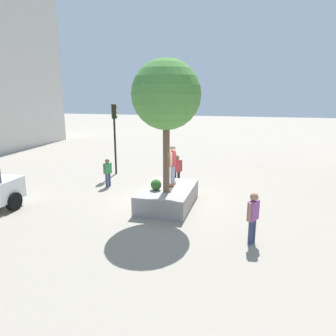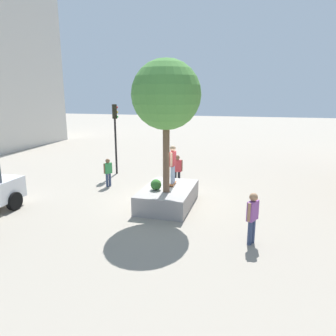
{
  "view_description": "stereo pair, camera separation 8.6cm",
  "coord_description": "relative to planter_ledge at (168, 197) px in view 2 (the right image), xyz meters",
  "views": [
    {
      "loc": [
        -13.3,
        -3.65,
        4.82
      ],
      "look_at": [
        -0.56,
        -0.22,
        1.71
      ],
      "focal_mm": 33.28,
      "sensor_mm": 36.0,
      "label": 1
    },
    {
      "loc": [
        -13.27,
        -3.73,
        4.82
      ],
      "look_at": [
        -0.56,
        -0.22,
        1.71
      ],
      "focal_mm": 33.28,
      "sensor_mm": 36.0,
      "label": 2
    }
  ],
  "objects": [
    {
      "name": "ground_plane",
      "position": [
        0.56,
        0.22,
        -0.41
      ],
      "size": [
        120.0,
        120.0,
        0.0
      ],
      "primitive_type": "plane",
      "color": "#9E9384"
    },
    {
      "name": "plaza_tree",
      "position": [
        -0.56,
        -0.08,
        4.39
      ],
      "size": [
        2.79,
        2.79,
        5.41
      ],
      "color": "brown",
      "rests_on": "planter_ledge"
    },
    {
      "name": "pedestrian_crossing",
      "position": [
        3.0,
        0.32,
        0.58
      ],
      "size": [
        0.32,
        0.56,
        1.71
      ],
      "color": "black",
      "rests_on": "ground"
    },
    {
      "name": "traffic_light_corner",
      "position": [
        4.69,
        4.61,
        2.52
      ],
      "size": [
        0.37,
        0.37,
        4.27
      ],
      "color": "black",
      "rests_on": "ground"
    },
    {
      "name": "planter_ledge",
      "position": [
        0.0,
        0.0,
        0.0
      ],
      "size": [
        3.41,
        2.14,
        0.81
      ],
      "primitive_type": "cube",
      "color": "gray",
      "rests_on": "ground"
    },
    {
      "name": "boxwood_shrub",
      "position": [
        -0.43,
        0.42,
        0.64
      ],
      "size": [
        0.47,
        0.47,
        0.47
      ],
      "primitive_type": "sphere",
      "color": "#2D6628",
      "rests_on": "planter_ledge"
    },
    {
      "name": "passerby_with_bag",
      "position": [
        -2.82,
        -3.63,
        0.61
      ],
      "size": [
        0.54,
        0.39,
        1.76
      ],
      "color": "navy",
      "rests_on": "ground"
    },
    {
      "name": "skateboard",
      "position": [
        0.5,
        -0.08,
        0.46
      ],
      "size": [
        0.81,
        0.25,
        0.07
      ],
      "color": "brown",
      "rests_on": "planter_ledge"
    },
    {
      "name": "skateboarder",
      "position": [
        0.5,
        -0.08,
        1.48
      ],
      "size": [
        0.59,
        0.27,
        1.74
      ],
      "color": "#8C9EB7",
      "rests_on": "skateboard"
    },
    {
      "name": "bystander_watching",
      "position": [
        2.0,
        3.88,
        0.47
      ],
      "size": [
        0.45,
        0.36,
        1.52
      ],
      "color": "navy",
      "rests_on": "ground"
    },
    {
      "name": "brick_midrise",
      "position": [
        12.56,
        19.58,
        7.94
      ],
      "size": [
        9.69,
        6.42,
        16.69
      ],
      "primitive_type": "cube",
      "color": "beige",
      "rests_on": "ground"
    }
  ]
}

